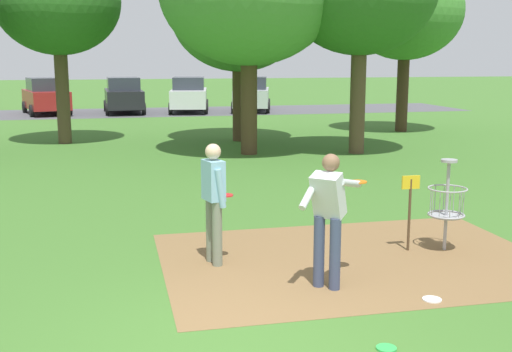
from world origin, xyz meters
The scene contains 15 objects.
ground_plane centered at (0.00, 0.00, 0.00)m, with size 160.00×160.00×0.00m, color #3D6B28.
dirt_tee_pad centered at (2.22, 2.36, 0.00)m, with size 5.48×3.86×0.01m, color brown.
disc_golf_basket centered at (3.67, 2.51, 0.75)m, with size 0.98×0.58×1.39m.
player_foreground_watching centered at (0.23, 2.64, 0.97)m, with size 0.44×0.49×1.71m.
player_throwing centered at (1.47, 1.38, 0.99)m, with size 1.07×0.68×1.71m.
frisbee_near_basket centered at (2.56, 0.68, 0.01)m, with size 0.23×0.23×0.02m, color white.
frisbee_mid_grass centered at (1.48, -0.41, 0.01)m, with size 0.21×0.21×0.02m, color green.
tree_mid_left centered at (-2.68, 16.42, 4.63)m, with size 4.08×4.08×6.39m.
tree_mid_right centered at (9.96, 17.15, 4.57)m, with size 4.34×4.34×6.44m.
tree_far_left centered at (3.21, 15.76, 4.31)m, with size 4.61×4.61×6.29m.
parking_lot_strip centered at (0.00, 28.27, 0.00)m, with size 36.00×6.00×0.01m, color #4C4C51.
parked_car_leftmost centered at (-4.34, 28.23, 0.92)m, with size 2.77×4.51×1.84m.
parked_car_center_left centered at (-0.46, 28.02, 0.92)m, with size 2.10×4.26×1.84m.
parked_car_center_right centered at (2.91, 27.77, 0.92)m, with size 2.46×4.43×1.84m.
parked_car_rightmost centered at (6.24, 27.62, 0.92)m, with size 2.79×4.52×1.84m.
Camera 1 is at (-1.11, -5.93, 2.88)m, focal length 44.80 mm.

